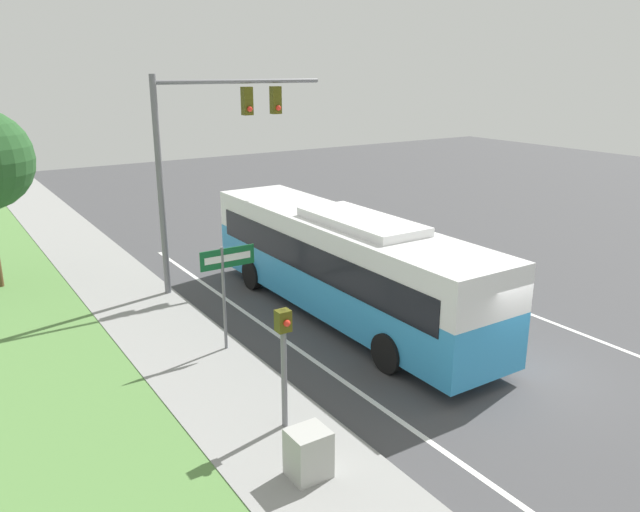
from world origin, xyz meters
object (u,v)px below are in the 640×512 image
(signal_gantry, at_px, (209,140))
(street_sign, at_px, (226,276))
(bus, at_px, (343,260))
(utility_cabinet, at_px, (308,453))
(pedestrian_signal, at_px, (284,349))

(signal_gantry, distance_m, street_sign, 5.97)
(bus, distance_m, street_sign, 3.95)
(street_sign, relative_size, utility_cabinet, 3.18)
(pedestrian_signal, relative_size, street_sign, 0.93)
(bus, distance_m, pedestrian_signal, 6.39)
(bus, bearing_deg, street_sign, -173.95)
(bus, xyz_separation_m, street_sign, (-3.92, -0.41, 0.33))
(pedestrian_signal, xyz_separation_m, utility_cabinet, (-0.46, -1.64, -1.27))
(signal_gantry, xyz_separation_m, utility_cabinet, (-2.93, -10.61, -4.38))
(bus, height_order, utility_cabinet, bus)
(signal_gantry, height_order, utility_cabinet, signal_gantry)
(bus, distance_m, signal_gantry, 5.91)
(street_sign, height_order, utility_cabinet, street_sign)
(pedestrian_signal, bearing_deg, street_sign, 80.90)
(bus, bearing_deg, signal_gantry, 115.04)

